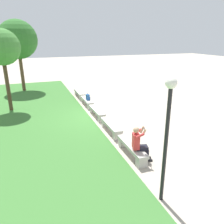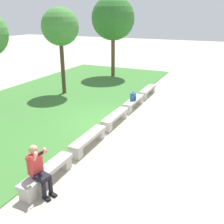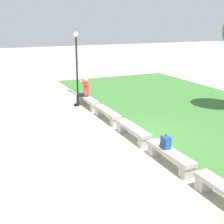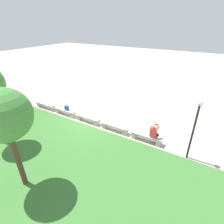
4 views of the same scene
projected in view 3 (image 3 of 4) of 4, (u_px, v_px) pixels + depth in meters
The scene contains 8 objects.
ground_plane at pixel (133, 139), 10.90m from camera, with size 80.00×80.00×0.00m, color #B2A593.
bench_main at pixel (88, 101), 14.77m from camera, with size 1.95×0.40×0.45m.
bench_near at pixel (107, 114), 12.79m from camera, with size 1.95×0.40×0.45m.
bench_mid at pixel (133, 131), 10.81m from camera, with size 1.95×0.40×0.45m.
bench_far at pixel (170, 155), 8.83m from camera, with size 1.95×0.40×0.45m.
person_photographer at pixel (84, 90), 14.98m from camera, with size 0.53×0.78×1.32m.
backpack at pixel (166, 143), 8.91m from camera, with size 0.28×0.24×0.43m.
lamp_post at pixel (76, 54), 16.45m from camera, with size 0.28×0.28×3.40m.
Camera 3 is at (9.00, -4.81, 3.99)m, focal length 50.00 mm.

